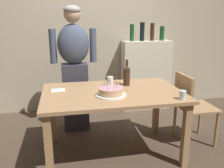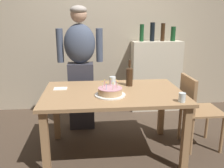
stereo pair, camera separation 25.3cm
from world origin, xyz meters
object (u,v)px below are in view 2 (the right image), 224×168
(wine_bottle, at_px, (129,76))
(person_man_bearded, at_px, (80,67))
(water_glass_near, at_px, (113,81))
(water_glass_far, at_px, (182,97))
(napkin_stack, at_px, (60,89))
(birthday_cake, at_px, (110,92))
(dining_chair, at_px, (195,106))

(wine_bottle, bearing_deg, person_man_bearded, 137.81)
(water_glass_near, bearing_deg, wine_bottle, 0.34)
(water_glass_far, distance_m, wine_bottle, 0.73)
(water_glass_far, bearing_deg, napkin_stack, 155.48)
(person_man_bearded, bearing_deg, wine_bottle, 137.81)
(water_glass_far, distance_m, person_man_bearded, 1.50)
(birthday_cake, height_order, wine_bottle, wine_bottle)
(water_glass_near, xyz_separation_m, dining_chair, (0.95, -0.16, -0.28))
(water_glass_far, distance_m, napkin_stack, 1.31)
(birthday_cake, relative_size, napkin_stack, 2.16)
(person_man_bearded, bearing_deg, napkin_stack, 69.92)
(water_glass_near, distance_m, dining_chair, 1.00)
(napkin_stack, relative_size, dining_chair, 0.17)
(birthday_cake, distance_m, person_man_bearded, 0.93)
(dining_chair, bearing_deg, water_glass_far, 141.87)
(birthday_cake, xyz_separation_m, person_man_bearded, (-0.32, 0.86, 0.10))
(birthday_cake, distance_m, wine_bottle, 0.43)
(person_man_bearded, bearing_deg, birthday_cake, 110.50)
(birthday_cake, xyz_separation_m, dining_chair, (1.01, 0.18, -0.26))
(wine_bottle, distance_m, napkin_stack, 0.80)
(wine_bottle, relative_size, person_man_bearded, 0.18)
(birthday_cake, relative_size, water_glass_near, 2.79)
(napkin_stack, relative_size, person_man_bearded, 0.09)
(water_glass_near, height_order, wine_bottle, wine_bottle)
(napkin_stack, bearing_deg, person_man_bearded, 69.92)
(water_glass_near, xyz_separation_m, water_glass_far, (0.60, -0.60, -0.01))
(birthday_cake, height_order, dining_chair, birthday_cake)
(water_glass_far, bearing_deg, person_man_bearded, 131.14)
(water_glass_near, relative_size, person_man_bearded, 0.07)
(birthday_cake, distance_m, napkin_stack, 0.61)
(birthday_cake, relative_size, wine_bottle, 1.04)
(wine_bottle, height_order, dining_chair, wine_bottle)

